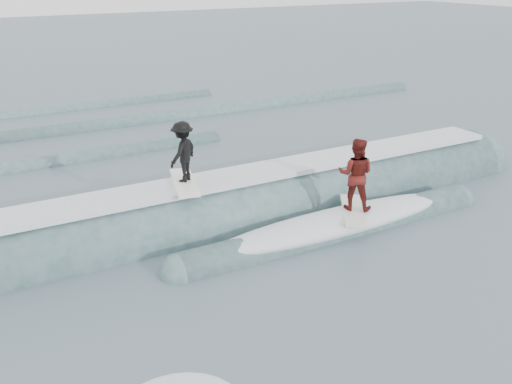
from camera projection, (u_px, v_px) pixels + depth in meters
ground at (403, 343)px, 10.78m from camera, size 160.00×160.00×0.00m
breaking_wave at (250, 217)px, 16.08m from camera, size 21.12×4.00×2.44m
surfer_black at (183, 155)px, 14.70m from camera, size 1.18×2.07×1.69m
surfer_red at (355, 177)px, 14.92m from camera, size 1.55×1.98×2.04m
whitewater at (480, 375)px, 9.96m from camera, size 14.34×7.65×0.10m
far_swells at (89, 132)px, 24.38m from camera, size 35.69×8.65×0.80m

